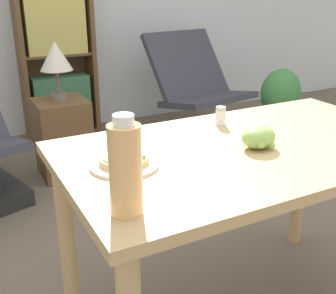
{
  "coord_description": "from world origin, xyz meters",
  "views": [
    {
      "loc": [
        -0.96,
        -1.15,
        1.26
      ],
      "look_at": [
        -0.42,
        -0.13,
        0.81
      ],
      "focal_mm": 45.0,
      "sensor_mm": 36.0,
      "label": 1
    }
  ],
  "objects_px": {
    "side_table": "(63,138)",
    "bookshelf": "(57,61)",
    "potted_plant_floor": "(280,98)",
    "salt_shaker": "(221,116)",
    "grape_bunch": "(259,137)",
    "table_lamp": "(56,59)",
    "drink_bottle": "(125,169)",
    "lounge_chair_far": "(199,105)",
    "pizza_on_plate": "(124,161)"
  },
  "relations": [
    {
      "from": "side_table",
      "to": "bookshelf",
      "type": "bearing_deg",
      "value": 76.2
    },
    {
      "from": "potted_plant_floor",
      "to": "salt_shaker",
      "type": "bearing_deg",
      "value": -138.35
    },
    {
      "from": "salt_shaker",
      "to": "potted_plant_floor",
      "type": "bearing_deg",
      "value": 41.65
    },
    {
      "from": "grape_bunch",
      "to": "table_lamp",
      "type": "distance_m",
      "value": 1.76
    },
    {
      "from": "drink_bottle",
      "to": "bookshelf",
      "type": "distance_m",
      "value": 2.86
    },
    {
      "from": "grape_bunch",
      "to": "lounge_chair_far",
      "type": "xyz_separation_m",
      "value": [
        1.0,
        1.97,
        -0.5
      ]
    },
    {
      "from": "grape_bunch",
      "to": "salt_shaker",
      "type": "xyz_separation_m",
      "value": [
        0.03,
        0.26,
        -0.0
      ]
    },
    {
      "from": "drink_bottle",
      "to": "side_table",
      "type": "distance_m",
      "value": 2.05
    },
    {
      "from": "bookshelf",
      "to": "side_table",
      "type": "xyz_separation_m",
      "value": [
        -0.21,
        -0.86,
        -0.38
      ]
    },
    {
      "from": "pizza_on_plate",
      "to": "table_lamp",
      "type": "bearing_deg",
      "value": 82.76
    },
    {
      "from": "drink_bottle",
      "to": "potted_plant_floor",
      "type": "height_order",
      "value": "drink_bottle"
    },
    {
      "from": "grape_bunch",
      "to": "table_lamp",
      "type": "xyz_separation_m",
      "value": [
        -0.24,
        1.74,
        0.02
      ]
    },
    {
      "from": "lounge_chair_far",
      "to": "table_lamp",
      "type": "bearing_deg",
      "value": -178.34
    },
    {
      "from": "pizza_on_plate",
      "to": "salt_shaker",
      "type": "xyz_separation_m",
      "value": [
        0.48,
        0.19,
        0.02
      ]
    },
    {
      "from": "lounge_chair_far",
      "to": "table_lamp",
      "type": "xyz_separation_m",
      "value": [
        -1.24,
        -0.23,
        0.52
      ]
    },
    {
      "from": "salt_shaker",
      "to": "side_table",
      "type": "distance_m",
      "value": 1.59
    },
    {
      "from": "lounge_chair_far",
      "to": "grape_bunch",
      "type": "bearing_deg",
      "value": -125.91
    },
    {
      "from": "side_table",
      "to": "potted_plant_floor",
      "type": "xyz_separation_m",
      "value": [
        2.04,
        0.1,
        0.01
      ]
    },
    {
      "from": "salt_shaker",
      "to": "table_lamp",
      "type": "xyz_separation_m",
      "value": [
        -0.27,
        1.48,
        0.03
      ]
    },
    {
      "from": "grape_bunch",
      "to": "lounge_chair_far",
      "type": "distance_m",
      "value": 2.27
    },
    {
      "from": "grape_bunch",
      "to": "pizza_on_plate",
      "type": "bearing_deg",
      "value": 171.17
    },
    {
      "from": "lounge_chair_far",
      "to": "pizza_on_plate",
      "type": "bearing_deg",
      "value": -136.34
    },
    {
      "from": "salt_shaker",
      "to": "side_table",
      "type": "xyz_separation_m",
      "value": [
        -0.27,
        1.48,
        -0.52
      ]
    },
    {
      "from": "grape_bunch",
      "to": "drink_bottle",
      "type": "height_order",
      "value": "drink_bottle"
    },
    {
      "from": "drink_bottle",
      "to": "lounge_chair_far",
      "type": "distance_m",
      "value": 2.73
    },
    {
      "from": "lounge_chair_far",
      "to": "potted_plant_floor",
      "type": "height_order",
      "value": "lounge_chair_far"
    },
    {
      "from": "salt_shaker",
      "to": "side_table",
      "type": "relative_size",
      "value": 0.14
    },
    {
      "from": "pizza_on_plate",
      "to": "lounge_chair_far",
      "type": "distance_m",
      "value": 2.44
    },
    {
      "from": "grape_bunch",
      "to": "side_table",
      "type": "xyz_separation_m",
      "value": [
        -0.24,
        1.74,
        -0.52
      ]
    },
    {
      "from": "salt_shaker",
      "to": "drink_bottle",
      "type": "bearing_deg",
      "value": -141.89
    },
    {
      "from": "side_table",
      "to": "potted_plant_floor",
      "type": "distance_m",
      "value": 2.05
    },
    {
      "from": "grape_bunch",
      "to": "salt_shaker",
      "type": "relative_size",
      "value": 1.67
    },
    {
      "from": "salt_shaker",
      "to": "side_table",
      "type": "height_order",
      "value": "salt_shaker"
    },
    {
      "from": "pizza_on_plate",
      "to": "bookshelf",
      "type": "xyz_separation_m",
      "value": [
        0.42,
        2.54,
        -0.12
      ]
    },
    {
      "from": "grape_bunch",
      "to": "drink_bottle",
      "type": "bearing_deg",
      "value": -160.82
    },
    {
      "from": "lounge_chair_far",
      "to": "side_table",
      "type": "distance_m",
      "value": 1.26
    },
    {
      "from": "lounge_chair_far",
      "to": "side_table",
      "type": "relative_size",
      "value": 1.65
    },
    {
      "from": "grape_bunch",
      "to": "drink_bottle",
      "type": "distance_m",
      "value": 0.59
    },
    {
      "from": "drink_bottle",
      "to": "grape_bunch",
      "type": "bearing_deg",
      "value": 19.18
    },
    {
      "from": "drink_bottle",
      "to": "table_lamp",
      "type": "bearing_deg",
      "value": 80.8
    },
    {
      "from": "salt_shaker",
      "to": "table_lamp",
      "type": "bearing_deg",
      "value": 100.25
    },
    {
      "from": "lounge_chair_far",
      "to": "bookshelf",
      "type": "xyz_separation_m",
      "value": [
        -1.03,
        0.63,
        0.36
      ]
    },
    {
      "from": "bookshelf",
      "to": "side_table",
      "type": "relative_size",
      "value": 2.64
    },
    {
      "from": "bookshelf",
      "to": "potted_plant_floor",
      "type": "height_order",
      "value": "bookshelf"
    },
    {
      "from": "side_table",
      "to": "lounge_chair_far",
      "type": "bearing_deg",
      "value": 10.61
    },
    {
      "from": "potted_plant_floor",
      "to": "grape_bunch",
      "type": "bearing_deg",
      "value": -134.4
    },
    {
      "from": "side_table",
      "to": "potted_plant_floor",
      "type": "relative_size",
      "value": 0.97
    },
    {
      "from": "drink_bottle",
      "to": "bookshelf",
      "type": "bearing_deg",
      "value": 79.36
    },
    {
      "from": "salt_shaker",
      "to": "lounge_chair_far",
      "type": "distance_m",
      "value": 2.03
    },
    {
      "from": "drink_bottle",
      "to": "side_table",
      "type": "relative_size",
      "value": 0.46
    }
  ]
}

